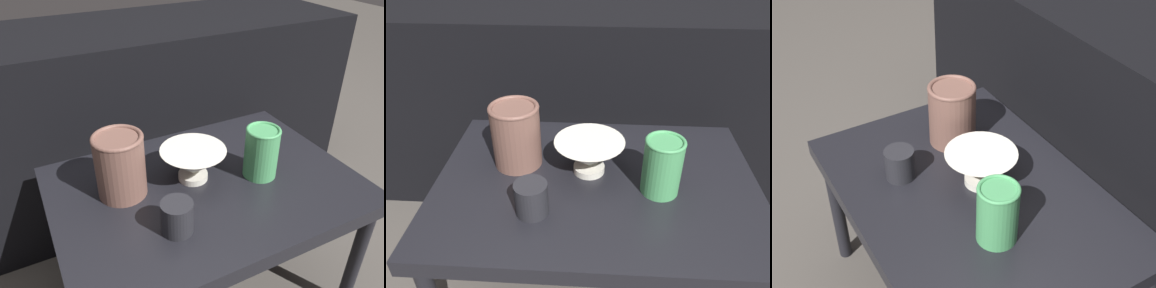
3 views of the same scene
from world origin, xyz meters
TOP-DOWN VIEW (x-y plane):
  - ground_plane at (0.00, 0.00)m, footprint 8.00×8.00m
  - table at (0.00, 0.00)m, footprint 0.76×0.53m
  - couch_backdrop at (0.00, 0.59)m, footprint 1.65×0.50m
  - bowl at (-0.02, 0.03)m, footprint 0.17×0.17m
  - vase_textured_left at (-0.20, 0.06)m, footprint 0.12×0.12m
  - vase_colorful_right at (0.14, -0.03)m, footprint 0.09×0.09m
  - cup at (-0.13, -0.12)m, footprint 0.07×0.07m

SIDE VIEW (x-z plane):
  - ground_plane at x=0.00m, z-range 0.00..0.00m
  - couch_backdrop at x=0.00m, z-range 0.00..0.68m
  - table at x=0.00m, z-range 0.16..0.57m
  - cup at x=-0.13m, z-range 0.41..0.48m
  - bowl at x=-0.02m, z-range 0.42..0.50m
  - vase_colorful_right at x=0.14m, z-range 0.41..0.55m
  - vase_textured_left at x=-0.20m, z-range 0.41..0.57m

